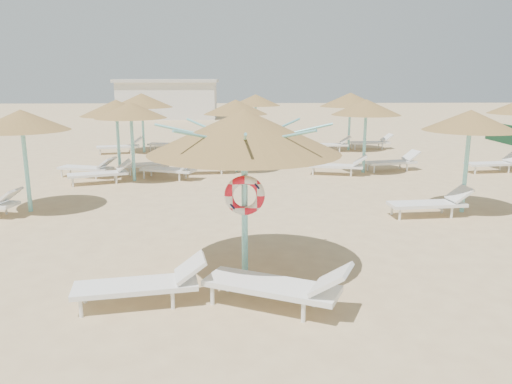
{
  "coord_description": "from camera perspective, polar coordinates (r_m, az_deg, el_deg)",
  "views": [
    {
      "loc": [
        -0.09,
        -7.98,
        3.44
      ],
      "look_at": [
        0.23,
        1.25,
        1.3
      ],
      "focal_mm": 35.0,
      "sensor_mm": 36.0,
      "label": 1
    }
  ],
  "objects": [
    {
      "name": "ground",
      "position": [
        8.69,
        -1.27,
        -10.27
      ],
      "size": [
        120.0,
        120.0,
        0.0
      ],
      "primitive_type": "plane",
      "color": "tan",
      "rests_on": "ground"
    },
    {
      "name": "main_palapa",
      "position": [
        8.37,
        -1.35,
        6.85
      ],
      "size": [
        3.26,
        3.26,
        2.92
      ],
      "color": "#7ED9DB",
      "rests_on": "ground"
    },
    {
      "name": "lounger_main_a",
      "position": [
        7.96,
        -12.59,
        -10.14
      ],
      "size": [
        2.08,
        0.94,
        0.73
      ],
      "rotation": [
        0.0,
        0.0,
        0.17
      ],
      "color": "white",
      "rests_on": "ground"
    },
    {
      "name": "lounger_main_b",
      "position": [
        7.63,
        2.83,
        -10.59
      ],
      "size": [
        2.29,
        1.53,
        0.81
      ],
      "rotation": [
        0.0,
        0.0,
        -0.43
      ],
      "color": "white",
      "rests_on": "ground"
    },
    {
      "name": "palapa_field",
      "position": [
        18.61,
        6.93,
        9.37
      ],
      "size": [
        21.01,
        13.98,
        2.72
      ],
      "color": "#7ED9DB",
      "rests_on": "ground"
    },
    {
      "name": "service_hut",
      "position": [
        43.42,
        -10.01,
        10.45
      ],
      "size": [
        8.4,
        4.4,
        3.25
      ],
      "color": "silver",
      "rests_on": "ground"
    }
  ]
}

